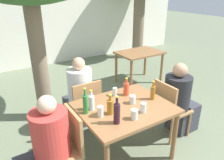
# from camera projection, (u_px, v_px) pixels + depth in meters

# --- Properties ---
(ground_plane) EXTENTS (30.00, 30.00, 0.00)m
(ground_plane) POSITION_uv_depth(u_px,v_px,m) (123.00, 154.00, 3.03)
(ground_plane) COLOR #667056
(cafe_building_wall) EXTENTS (10.00, 0.08, 2.80)m
(cafe_building_wall) POSITION_uv_depth(u_px,v_px,m) (32.00, 16.00, 5.88)
(cafe_building_wall) COLOR white
(cafe_building_wall) RESTS_ON ground_plane
(dining_table_front) EXTENTS (1.14, 0.94, 0.76)m
(dining_table_front) POSITION_uv_depth(u_px,v_px,m) (124.00, 113.00, 2.77)
(dining_table_front) COLOR brown
(dining_table_front) RESTS_ON ground_plane
(dining_table_back) EXTENTS (1.01, 0.72, 0.76)m
(dining_table_back) POSITION_uv_depth(u_px,v_px,m) (139.00, 57.00, 5.06)
(dining_table_back) COLOR brown
(dining_table_back) RESTS_ON ground_plane
(patio_chair_0) EXTENTS (0.44, 0.44, 0.91)m
(patio_chair_0) POSITION_uv_depth(u_px,v_px,m) (66.00, 145.00, 2.44)
(patio_chair_0) COLOR #A87A4C
(patio_chair_0) RESTS_ON ground_plane
(patio_chair_1) EXTENTS (0.44, 0.44, 0.91)m
(patio_chair_1) POSITION_uv_depth(u_px,v_px,m) (169.00, 106.00, 3.22)
(patio_chair_1) COLOR #A87A4C
(patio_chair_1) RESTS_ON ground_plane
(patio_chair_2) EXTENTS (0.44, 0.44, 0.91)m
(patio_chair_2) POSITION_uv_depth(u_px,v_px,m) (85.00, 105.00, 3.27)
(patio_chair_2) COLOR #A87A4C
(patio_chair_2) RESTS_ON ground_plane
(person_seated_0) EXTENTS (0.60, 0.39, 1.17)m
(person_seated_0) POSITION_uv_depth(u_px,v_px,m) (45.00, 151.00, 2.32)
(person_seated_0) COLOR #383842
(person_seated_0) RESTS_ON ground_plane
(person_seated_1) EXTENTS (0.59, 0.39, 1.16)m
(person_seated_1) POSITION_uv_depth(u_px,v_px,m) (180.00, 102.00, 3.33)
(person_seated_1) COLOR #383842
(person_seated_1) RESTS_ON ground_plane
(person_seated_2) EXTENTS (0.37, 0.58, 1.21)m
(person_seated_2) POSITION_uv_depth(u_px,v_px,m) (78.00, 97.00, 3.43)
(person_seated_2) COLOR #383842
(person_seated_2) RESTS_ON ground_plane
(wine_bottle_0) EXTENTS (0.07, 0.07, 0.33)m
(wine_bottle_0) POSITION_uv_depth(u_px,v_px,m) (117.00, 113.00, 2.35)
(wine_bottle_0) COLOR #331923
(wine_bottle_0) RESTS_ON dining_table_front
(soda_bottle_1) EXTENTS (0.08, 0.08, 0.25)m
(soda_bottle_1) POSITION_uv_depth(u_px,v_px,m) (126.00, 88.00, 2.98)
(soda_bottle_1) COLOR #DB4C2D
(soda_bottle_1) RESTS_ON dining_table_front
(green_bottle_2) EXTENTS (0.06, 0.06, 0.33)m
(green_bottle_2) POSITION_uv_depth(u_px,v_px,m) (85.00, 104.00, 2.54)
(green_bottle_2) COLOR #287A38
(green_bottle_2) RESTS_ON dining_table_front
(amber_bottle_3) EXTENTS (0.06, 0.06, 0.26)m
(amber_bottle_3) POSITION_uv_depth(u_px,v_px,m) (153.00, 92.00, 2.87)
(amber_bottle_3) COLOR #9E661E
(amber_bottle_3) RESTS_ON dining_table_front
(water_bottle_4) EXTENTS (0.07, 0.07, 0.26)m
(water_bottle_4) POSITION_uv_depth(u_px,v_px,m) (91.00, 102.00, 2.62)
(water_bottle_4) COLOR silver
(water_bottle_4) RESTS_ON dining_table_front
(amber_bottle_5) EXTENTS (0.08, 0.08, 0.25)m
(amber_bottle_5) POSITION_uv_depth(u_px,v_px,m) (110.00, 106.00, 2.54)
(amber_bottle_5) COLOR #9E661E
(amber_bottle_5) RESTS_ON dining_table_front
(drinking_glass_0) EXTENTS (0.07, 0.07, 0.12)m
(drinking_glass_0) POSITION_uv_depth(u_px,v_px,m) (143.00, 108.00, 2.58)
(drinking_glass_0) COLOR silver
(drinking_glass_0) RESTS_ON dining_table_front
(drinking_glass_1) EXTENTS (0.07, 0.07, 0.13)m
(drinking_glass_1) POSITION_uv_depth(u_px,v_px,m) (100.00, 111.00, 2.50)
(drinking_glass_1) COLOR silver
(drinking_glass_1) RESTS_ON dining_table_front
(drinking_glass_2) EXTENTS (0.08, 0.08, 0.11)m
(drinking_glass_2) POSITION_uv_depth(u_px,v_px,m) (132.00, 99.00, 2.79)
(drinking_glass_2) COLOR silver
(drinking_glass_2) RESTS_ON dining_table_front
(drinking_glass_3) EXTENTS (0.06, 0.06, 0.11)m
(drinking_glass_3) POSITION_uv_depth(u_px,v_px,m) (115.00, 92.00, 2.98)
(drinking_glass_3) COLOR white
(drinking_glass_3) RESTS_ON dining_table_front
(drinking_glass_4) EXTENTS (0.08, 0.08, 0.12)m
(drinking_glass_4) POSITION_uv_depth(u_px,v_px,m) (134.00, 114.00, 2.45)
(drinking_glass_4) COLOR silver
(drinking_glass_4) RESTS_ON dining_table_front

